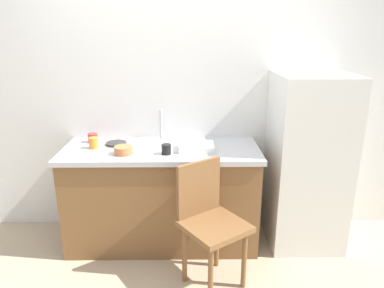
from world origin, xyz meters
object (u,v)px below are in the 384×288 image
cup_black (166,149)px  dish_tray (196,147)px  refrigerator (307,162)px  chair (209,219)px  cup_red (93,138)px  terracotta_bowl (124,150)px  cup_orange (94,143)px  hotplate (116,143)px

cup_black → dish_tray: bearing=22.2°
refrigerator → chair: 1.02m
cup_red → cup_black: size_ratio=1.00×
cup_black → terracotta_bowl: bearing=179.0°
refrigerator → cup_orange: 1.75m
refrigerator → terracotta_bowl: refrigerator is taller
cup_black → cup_red: bearing=154.4°
chair → cup_black: (-0.31, 0.38, 0.39)m
hotplate → cup_black: (0.43, -0.24, 0.03)m
chair → dish_tray: bearing=64.4°
dish_tray → cup_orange: bearing=176.3°
chair → cup_red: (-0.95, 0.69, 0.39)m
hotplate → cup_orange: bearing=-150.2°
chair → cup_orange: size_ratio=9.95×
hotplate → cup_red: cup_red is taller
refrigerator → hotplate: refrigerator is taller
refrigerator → hotplate: 1.59m
cup_orange → cup_black: cup_orange is taller
cup_orange → dish_tray: bearing=-3.7°
cup_red → hotplate: bearing=-17.1°
refrigerator → terracotta_bowl: bearing=-174.3°
refrigerator → dish_tray: size_ratio=5.13×
cup_orange → cup_black: 0.61m
hotplate → cup_red: 0.22m
hotplate → terracotta_bowl: bearing=-66.6°
chair → dish_tray: 0.61m
dish_tray → terracotta_bowl: terracotta_bowl is taller
refrigerator → terracotta_bowl: 1.49m
dish_tray → hotplate: size_ratio=1.65×
terracotta_bowl → cup_black: size_ratio=1.80×
hotplate → refrigerator: bearing=-3.2°
terracotta_bowl → cup_orange: 0.30m
refrigerator → terracotta_bowl: size_ratio=10.10×
dish_tray → chair: bearing=-80.6°
hotplate → cup_black: cup_black is taller
refrigerator → chair: (-0.84, -0.54, -0.22)m
chair → cup_black: cup_black is taller
refrigerator → cup_black: refrigerator is taller
chair → cup_black: size_ratio=11.29×
terracotta_bowl → cup_red: (-0.31, 0.30, 0.01)m
dish_tray → terracotta_bowl: 0.57m
hotplate → cup_black: 0.50m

